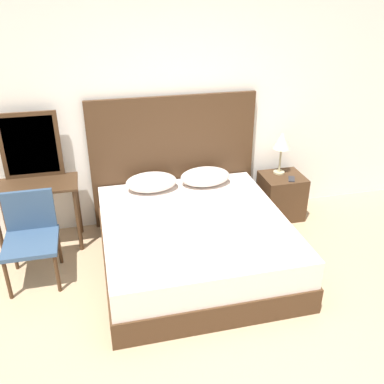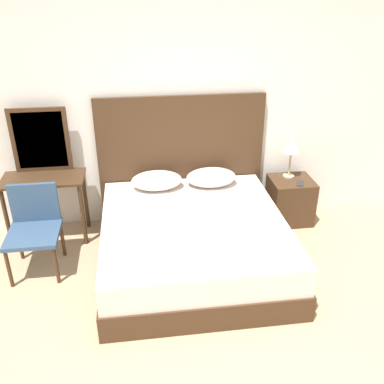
# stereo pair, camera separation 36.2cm
# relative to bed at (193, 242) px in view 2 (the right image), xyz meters

# --- Properties ---
(wall_back) EXTENTS (10.00, 0.06, 2.70)m
(wall_back) POSITION_rel_bed_xyz_m (0.14, 1.06, 1.09)
(wall_back) COLOR white
(wall_back) RESTS_ON ground_plane
(bed) EXTENTS (1.79, 1.92, 0.53)m
(bed) POSITION_rel_bed_xyz_m (0.00, 0.00, 0.00)
(bed) COLOR #422B19
(bed) RESTS_ON ground_plane
(headboard) EXTENTS (1.88, 0.05, 1.49)m
(headboard) POSITION_rel_bed_xyz_m (0.00, 0.98, 0.49)
(headboard) COLOR #422B19
(headboard) RESTS_ON ground_plane
(pillow_left) EXTENTS (0.56, 0.36, 0.19)m
(pillow_left) POSITION_rel_bed_xyz_m (-0.30, 0.73, 0.36)
(pillow_left) COLOR silver
(pillow_left) RESTS_ON bed
(pillow_right) EXTENTS (0.56, 0.36, 0.19)m
(pillow_right) POSITION_rel_bed_xyz_m (0.30, 0.73, 0.36)
(pillow_right) COLOR silver
(pillow_right) RESTS_ON bed
(phone_on_bed) EXTENTS (0.16, 0.15, 0.01)m
(phone_on_bed) POSITION_rel_bed_xyz_m (0.24, 0.27, 0.27)
(phone_on_bed) COLOR #B7B7BC
(phone_on_bed) RESTS_ON bed
(nightstand) EXTENTS (0.48, 0.44, 0.53)m
(nightstand) POSITION_rel_bed_xyz_m (1.26, 0.73, 0.00)
(nightstand) COLOR #422B19
(nightstand) RESTS_ON ground_plane
(table_lamp) EXTENTS (0.21, 0.21, 0.51)m
(table_lamp) POSITION_rel_bed_xyz_m (1.24, 0.82, 0.66)
(table_lamp) COLOR tan
(table_lamp) RESTS_ON nightstand
(phone_on_nightstand) EXTENTS (0.13, 0.17, 0.01)m
(phone_on_nightstand) POSITION_rel_bed_xyz_m (1.31, 0.62, 0.28)
(phone_on_nightstand) COLOR #232328
(phone_on_nightstand) RESTS_ON nightstand
(vanity_desk) EXTENTS (0.86, 0.44, 0.74)m
(vanity_desk) POSITION_rel_bed_xyz_m (-1.50, 0.72, 0.33)
(vanity_desk) COLOR #422B19
(vanity_desk) RESTS_ON ground_plane
(vanity_mirror) EXTENTS (0.60, 0.03, 0.70)m
(vanity_mirror) POSITION_rel_bed_xyz_m (-1.50, 0.91, 0.83)
(vanity_mirror) COLOR #422B19
(vanity_mirror) RESTS_ON vanity_desk
(chair) EXTENTS (0.49, 0.52, 0.84)m
(chair) POSITION_rel_bed_xyz_m (-1.54, 0.21, 0.22)
(chair) COLOR #334C6B
(chair) RESTS_ON ground_plane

